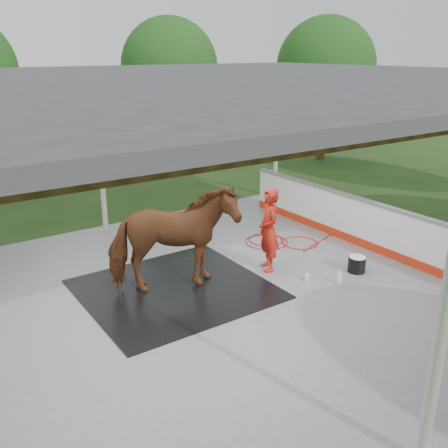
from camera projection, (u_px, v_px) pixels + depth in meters
ground at (202, 302)px, 9.36m from camera, size 100.00×100.00×0.00m
concrete_slab at (202, 301)px, 9.35m from camera, size 12.00×10.00×0.05m
pavilion_structure at (198, 83)px, 8.04m from camera, size 12.60×10.60×4.05m
dasher_board at (369, 226)px, 11.61m from camera, size 0.16×8.00×1.15m
tree_belt at (186, 90)px, 8.96m from camera, size 28.00×28.00×5.80m
rubber_mat at (175, 289)px, 9.73m from camera, size 3.43×3.22×0.03m
horse at (173, 240)px, 9.39m from camera, size 2.62×1.75×2.03m
handler at (269, 230)px, 10.35m from camera, size 0.63×0.76×1.77m
wash_bucket at (357, 264)px, 10.47m from camera, size 0.37×0.37×0.34m
soap_bottle_a at (339, 276)px, 9.93m from camera, size 0.14×0.14×0.32m
soap_bottle_b at (307, 276)px, 10.08m from camera, size 0.12×0.12×0.19m
hose_coil at (277, 241)px, 12.14m from camera, size 2.34×1.52×0.02m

